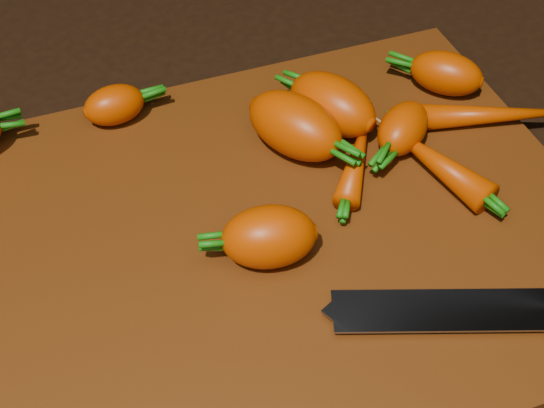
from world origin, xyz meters
name	(u,v)px	position (x,y,z in m)	size (l,w,h in m)	color
ground	(276,243)	(0.00, 0.00, -0.01)	(2.00, 2.00, 0.01)	black
cutting_board	(276,234)	(0.00, 0.00, 0.01)	(0.50, 0.40, 0.01)	#652C08
carrot_1	(269,237)	(-0.02, -0.03, 0.04)	(0.07, 0.05, 0.05)	#C43B00
carrot_2	(295,126)	(0.05, 0.08, 0.04)	(0.09, 0.05, 0.05)	#C43B00
carrot_3	(332,104)	(0.09, 0.10, 0.04)	(0.09, 0.05, 0.05)	#C43B00
carrot_4	(403,128)	(0.13, 0.05, 0.03)	(0.06, 0.04, 0.04)	#C43B00
carrot_5	(114,105)	(-0.09, 0.17, 0.03)	(0.05, 0.04, 0.04)	#C43B00
carrot_6	(446,73)	(0.21, 0.11, 0.03)	(0.07, 0.04, 0.04)	#C43B00
carrot_7	(357,157)	(0.09, 0.04, 0.02)	(0.11, 0.02, 0.02)	#C43B00
carrot_8	(492,115)	(0.22, 0.05, 0.02)	(0.14, 0.02, 0.02)	#C43B00
carrot_9	(436,162)	(0.14, 0.01, 0.03)	(0.11, 0.03, 0.03)	#C43B00
knife	(500,310)	(0.12, -0.13, 0.02)	(0.31, 0.13, 0.02)	gray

